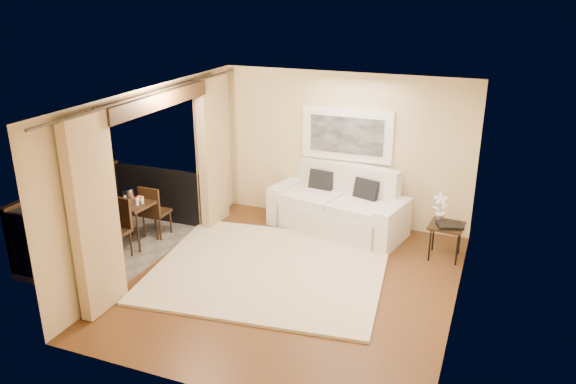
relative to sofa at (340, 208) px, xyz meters
The scene contains 18 objects.
floor 2.14m from the sofa, 91.59° to the right, with size 5.00×5.00×0.00m, color brown.
room_shell 3.70m from the sofa, 136.15° to the right, with size 5.00×6.40×5.00m.
balcony 3.97m from the sofa, 148.00° to the right, with size 1.81×2.60×1.17m.
curtains 3.16m from the sofa, 135.89° to the right, with size 0.16×4.80×2.64m.
artwork 1.27m from the sofa, 92.71° to the left, with size 1.62×0.07×0.92m.
rug 2.01m from the sofa, 105.57° to the right, with size 3.40×2.96×0.04m, color beige.
sofa is the anchor object (origin of this frame).
side_table 1.93m from the sofa, 14.25° to the right, with size 0.56×0.56×0.56m.
tray 2.01m from the sofa, 15.77° to the right, with size 0.38×0.28×0.05m, color black.
orchid 1.81m from the sofa, 10.89° to the right, with size 0.24×0.16×0.46m, color white.
bistro_table 3.52m from the sofa, 148.40° to the right, with size 0.67×0.67×0.74m.
balcony_chair_far 3.21m from the sofa, 151.99° to the right, with size 0.40×0.40×0.92m.
balcony_chair_near 3.75m from the sofa, 141.76° to the right, with size 0.44×0.45×0.97m.
ice_bucket 3.59m from the sofa, 150.19° to the right, with size 0.18×0.18×0.20m, color silver.
candle 3.42m from the sofa, 149.79° to the right, with size 0.06×0.06×0.07m, color red.
vase 3.62m from the sofa, 145.83° to the right, with size 0.04×0.04×0.18m, color white.
glass_a 3.44m from the sofa, 146.16° to the right, with size 0.06×0.06×0.12m, color silver.
glass_b 3.37m from the sofa, 147.00° to the right, with size 0.06×0.06×0.12m, color silver.
Camera 1 is at (2.56, -6.74, 4.06)m, focal length 35.00 mm.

